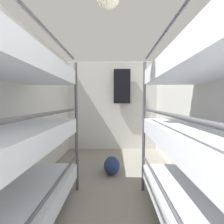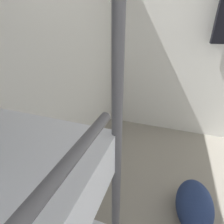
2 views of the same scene
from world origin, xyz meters
name	(u,v)px [view 1 (image 1 of 2)]	position (x,y,z in m)	size (l,w,h in m)	color
wall_left	(14,110)	(-1.26, 2.20, 1.22)	(0.06, 4.52, 2.44)	silver
wall_right	(207,110)	(1.26, 2.20, 1.22)	(0.06, 4.52, 2.44)	silver
wall_back	(112,106)	(0.00, 4.43, 1.22)	(2.59, 0.06, 2.44)	silver
bunk_stack_left_near	(2,142)	(-0.86, 1.45, 1.00)	(0.76, 1.91, 1.93)	#4C4C51
bunk_stack_right_near	(213,143)	(0.86, 1.45, 1.00)	(0.76, 1.91, 1.93)	#4C4C51
duffel_bag	(112,165)	(0.01, 2.98, 0.15)	(0.29, 0.48, 0.29)	navy
hanging_coat	(122,87)	(0.26, 4.28, 1.74)	(0.44, 0.12, 0.90)	black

